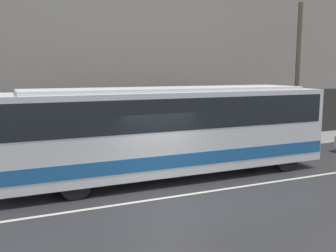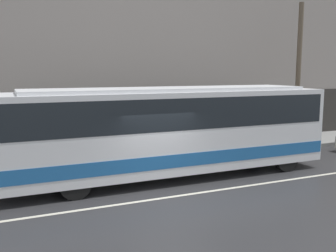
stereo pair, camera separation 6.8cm
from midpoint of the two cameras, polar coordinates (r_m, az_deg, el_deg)
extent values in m
plane|color=#2D2D30|center=(11.74, 0.12, -10.80)|extent=(60.00, 60.00, 0.00)
cube|color=gray|center=(16.67, -7.58, -4.80)|extent=(60.00, 2.95, 0.17)
cube|color=gray|center=(17.93, -9.46, 14.78)|extent=(60.00, 0.30, 11.80)
cube|color=#2D2B28|center=(17.82, -8.98, 0.31)|extent=(60.00, 0.06, 2.80)
cube|color=beige|center=(11.74, 0.12, -10.79)|extent=(54.00, 0.14, 0.01)
cube|color=silver|center=(13.56, 0.17, -0.57)|extent=(12.07, 2.54, 2.81)
cube|color=#1E5999|center=(13.71, 0.17, -4.09)|extent=(12.00, 2.57, 0.45)
cube|color=black|center=(13.47, 0.17, 2.33)|extent=(11.70, 2.56, 1.07)
cube|color=orange|center=(16.77, 19.26, 4.84)|extent=(0.12, 1.91, 0.28)
cube|color=silver|center=(13.41, 0.18, 5.62)|extent=(10.26, 2.16, 0.12)
cylinder|color=black|center=(15.26, 17.39, -4.78)|extent=(0.98, 0.28, 0.98)
cylinder|color=black|center=(16.94, 12.44, -3.31)|extent=(0.98, 0.28, 0.98)
cylinder|color=black|center=(11.76, -14.09, -8.52)|extent=(0.98, 0.28, 0.98)
cylinder|color=black|center=(13.88, -15.68, -5.99)|extent=(0.98, 0.28, 0.98)
cylinder|color=brown|center=(19.80, 19.02, 7.33)|extent=(0.24, 0.24, 6.99)
camera|label=1|loc=(0.03, -90.14, -0.02)|focal=40.00mm
camera|label=2|loc=(0.03, 89.86, 0.02)|focal=40.00mm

